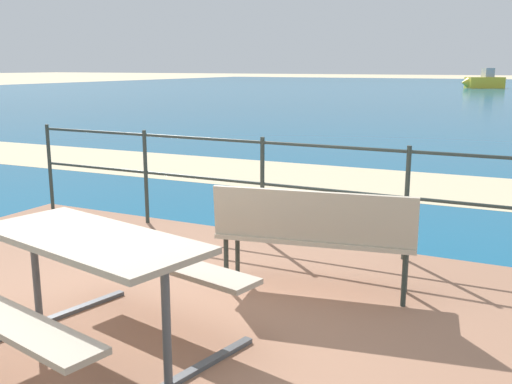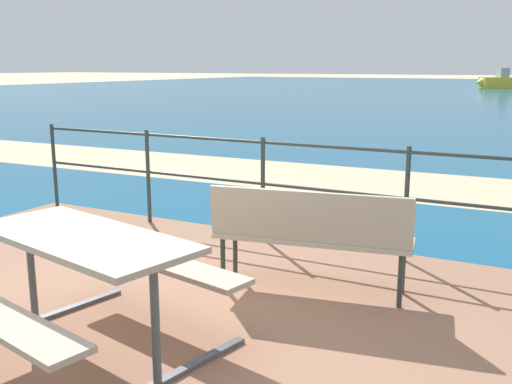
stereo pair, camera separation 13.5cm
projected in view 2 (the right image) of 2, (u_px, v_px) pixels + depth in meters
name	position (u px, v px, depth m)	size (l,w,h in m)	color
ground_plane	(106.00, 335.00, 4.08)	(240.00, 240.00, 0.00)	beige
patio_paving	(106.00, 331.00, 4.07)	(6.40, 5.20, 0.06)	#996B51
beach_strip	(369.00, 182.00, 9.41)	(54.00, 2.44, 0.01)	beige
picnic_table	(85.00, 265.00, 3.61)	(1.81, 1.73, 0.77)	tan
park_bench	(310.00, 230.00, 4.57)	(1.62, 0.69, 0.86)	#BCAD93
railing_fence	(263.00, 175.00, 6.00)	(5.94, 0.04, 1.07)	#2D3833
boat_mid	(498.00, 82.00, 47.79)	(3.50, 2.63, 1.63)	yellow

